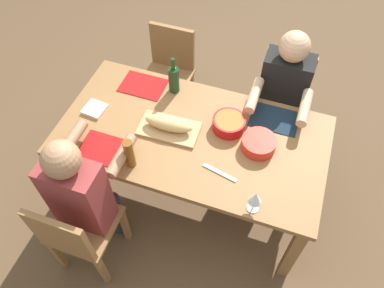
# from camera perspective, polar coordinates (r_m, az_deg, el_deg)

# --- Properties ---
(ground_plane) EXTENTS (8.00, 8.00, 0.00)m
(ground_plane) POSITION_cam_1_polar(r_m,az_deg,el_deg) (3.10, 0.00, -6.98)
(ground_plane) COLOR brown
(dining_table) EXTENTS (1.76, 0.93, 0.74)m
(dining_table) POSITION_cam_1_polar(r_m,az_deg,el_deg) (2.56, 0.00, 0.36)
(dining_table) COLOR olive
(dining_table) RESTS_ON ground_plane
(chair_near_left) EXTENTS (0.40, 0.40, 0.85)m
(chair_near_left) POSITION_cam_1_polar(r_m,az_deg,el_deg) (2.51, -17.02, -12.71)
(chair_near_left) COLOR olive
(chair_near_left) RESTS_ON ground_plane
(diner_near_left) EXTENTS (0.41, 0.53, 1.20)m
(diner_near_left) POSITION_cam_1_polar(r_m,az_deg,el_deg) (2.39, -16.10, -6.87)
(diner_near_left) COLOR #2D2D38
(diner_near_left) RESTS_ON ground_plane
(chair_far_left) EXTENTS (0.40, 0.40, 0.85)m
(chair_far_left) POSITION_cam_1_polar(r_m,az_deg,el_deg) (3.30, -3.49, 11.08)
(chair_far_left) COLOR olive
(chair_far_left) RESTS_ON ground_plane
(chair_far_right) EXTENTS (0.40, 0.40, 0.85)m
(chair_far_right) POSITION_cam_1_polar(r_m,az_deg,el_deg) (3.15, 13.28, 6.89)
(chair_far_right) COLOR olive
(chair_far_right) RESTS_ON ground_plane
(diner_far_right) EXTENTS (0.41, 0.53, 1.20)m
(diner_far_right) POSITION_cam_1_polar(r_m,az_deg,el_deg) (2.87, 13.36, 7.37)
(diner_far_right) COLOR #2D2D38
(diner_far_right) RESTS_ON ground_plane
(serving_bowl_salad) EXTENTS (0.22, 0.22, 0.08)m
(serving_bowl_salad) POSITION_cam_1_polar(r_m,az_deg,el_deg) (2.42, 10.02, 0.13)
(serving_bowl_salad) COLOR red
(serving_bowl_salad) RESTS_ON dining_table
(serving_bowl_fruit) EXTENTS (0.22, 0.22, 0.08)m
(serving_bowl_fruit) POSITION_cam_1_polar(r_m,az_deg,el_deg) (2.50, 5.58, 3.15)
(serving_bowl_fruit) COLOR red
(serving_bowl_fruit) RESTS_ON dining_table
(cutting_board) EXTENTS (0.41, 0.23, 0.02)m
(cutting_board) POSITION_cam_1_polar(r_m,az_deg,el_deg) (2.51, -3.47, 2.32)
(cutting_board) COLOR tan
(cutting_board) RESTS_ON dining_table
(bread_loaf) EXTENTS (0.32, 0.12, 0.09)m
(bread_loaf) POSITION_cam_1_polar(r_m,az_deg,el_deg) (2.47, -3.53, 3.12)
(bread_loaf) COLOR tan
(bread_loaf) RESTS_ON cutting_board
(wine_bottle) EXTENTS (0.08, 0.08, 0.29)m
(wine_bottle) POSITION_cam_1_polar(r_m,az_deg,el_deg) (2.69, -2.75, 9.75)
(wine_bottle) COLOR #193819
(wine_bottle) RESTS_ON dining_table
(beer_bottle) EXTENTS (0.06, 0.06, 0.22)m
(beer_bottle) POSITION_cam_1_polar(r_m,az_deg,el_deg) (2.29, -9.41, -1.46)
(beer_bottle) COLOR brown
(beer_bottle) RESTS_ON dining_table
(wine_glass) EXTENTS (0.08, 0.08, 0.17)m
(wine_glass) POSITION_cam_1_polar(r_m,az_deg,el_deg) (2.12, 9.51, -8.08)
(wine_glass) COLOR silver
(wine_glass) RESTS_ON dining_table
(placemat_near_left) EXTENTS (0.32, 0.23, 0.01)m
(placemat_near_left) POSITION_cam_1_polar(r_m,az_deg,el_deg) (2.47, -13.05, -0.77)
(placemat_near_left) COLOR maroon
(placemat_near_left) RESTS_ON dining_table
(placemat_far_left) EXTENTS (0.32, 0.23, 0.01)m
(placemat_far_left) POSITION_cam_1_polar(r_m,az_deg,el_deg) (2.81, -7.38, 8.74)
(placemat_far_left) COLOR maroon
(placemat_far_left) RESTS_ON dining_table
(placemat_far_right) EXTENTS (0.32, 0.23, 0.01)m
(placemat_far_right) POSITION_cam_1_polar(r_m,az_deg,el_deg) (2.63, 12.30, 3.71)
(placemat_far_right) COLOR #142333
(placemat_far_right) RESTS_ON dining_table
(carving_knife) EXTENTS (0.23, 0.07, 0.01)m
(carving_knife) POSITION_cam_1_polar(r_m,az_deg,el_deg) (2.32, 4.19, -4.31)
(carving_knife) COLOR silver
(carving_knife) RESTS_ON dining_table
(napkin_stack) EXTENTS (0.15, 0.15, 0.02)m
(napkin_stack) POSITION_cam_1_polar(r_m,az_deg,el_deg) (2.70, -14.44, 5.12)
(napkin_stack) COLOR white
(napkin_stack) RESTS_ON dining_table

